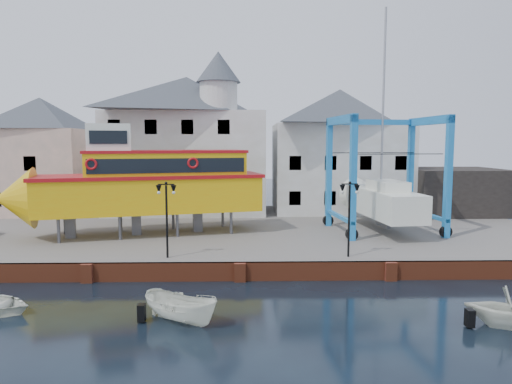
{
  "coord_description": "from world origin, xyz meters",
  "views": [
    {
      "loc": [
        0.33,
        -23.46,
        7.26
      ],
      "look_at": [
        1.0,
        7.0,
        4.0
      ],
      "focal_mm": 32.0,
      "sensor_mm": 36.0,
      "label": 1
    }
  ],
  "objects": [
    {
      "name": "ground",
      "position": [
        0.0,
        0.0,
        0.0
      ],
      "size": [
        140.0,
        140.0,
        0.0
      ],
      "primitive_type": "plane",
      "color": "black",
      "rests_on": "ground"
    },
    {
      "name": "hardstanding",
      "position": [
        0.0,
        11.0,
        0.5
      ],
      "size": [
        44.0,
        22.0,
        1.0
      ],
      "primitive_type": "cube",
      "color": "#66635E",
      "rests_on": "ground"
    },
    {
      "name": "quay_wall",
      "position": [
        -0.0,
        0.1,
        0.5
      ],
      "size": [
        44.0,
        0.47,
        1.0
      ],
      "color": "brown",
      "rests_on": "ground"
    },
    {
      "name": "building_pink",
      "position": [
        -18.0,
        18.0,
        6.15
      ],
      "size": [
        8.0,
        7.0,
        10.3
      ],
      "color": "tan",
      "rests_on": "hardstanding"
    },
    {
      "name": "building_white_main",
      "position": [
        -4.87,
        18.39,
        7.34
      ],
      "size": [
        14.0,
        8.3,
        14.0
      ],
      "color": "beige",
      "rests_on": "hardstanding"
    },
    {
      "name": "building_white_right",
      "position": [
        9.0,
        19.0,
        6.6
      ],
      "size": [
        12.0,
        8.0,
        11.2
      ],
      "color": "beige",
      "rests_on": "hardstanding"
    },
    {
      "name": "shed_dark",
      "position": [
        19.0,
        17.0,
        3.0
      ],
      "size": [
        8.0,
        7.0,
        4.0
      ],
      "primitive_type": "cube",
      "color": "black",
      "rests_on": "hardstanding"
    },
    {
      "name": "lamp_post_left",
      "position": [
        -4.0,
        1.2,
        4.17
      ],
      "size": [
        1.12,
        0.32,
        4.2
      ],
      "color": "black",
      "rests_on": "hardstanding"
    },
    {
      "name": "lamp_post_right",
      "position": [
        6.0,
        1.2,
        4.17
      ],
      "size": [
        1.12,
        0.32,
        4.2
      ],
      "color": "black",
      "rests_on": "hardstanding"
    },
    {
      "name": "tour_boat",
      "position": [
        -7.18,
        7.64,
        4.55
      ],
      "size": [
        17.75,
        8.21,
        7.52
      ],
      "rotation": [
        0.0,
        0.0,
        0.25
      ],
      "color": "#59595E",
      "rests_on": "hardstanding"
    },
    {
      "name": "travel_lift",
      "position": [
        10.0,
        9.36,
        3.6
      ],
      "size": [
        7.88,
        10.57,
        15.64
      ],
      "rotation": [
        0.0,
        0.0,
        0.11
      ],
      "color": "#126DAC",
      "rests_on": "hardstanding"
    },
    {
      "name": "motorboat_a",
      "position": [
        -2.33,
        -5.44,
        0.0
      ],
      "size": [
        3.76,
        3.03,
        1.39
      ],
      "primitive_type": "imported",
      "rotation": [
        0.0,
        0.0,
        1.02
      ],
      "color": "white",
      "rests_on": "ground"
    },
    {
      "name": "motorboat_c",
      "position": [
        10.76,
        -6.29,
        0.0
      ],
      "size": [
        4.14,
        3.89,
        1.75
      ],
      "primitive_type": "imported",
      "rotation": [
        0.0,
        0.0,
        1.19
      ],
      "color": "white",
      "rests_on": "ground"
    }
  ]
}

